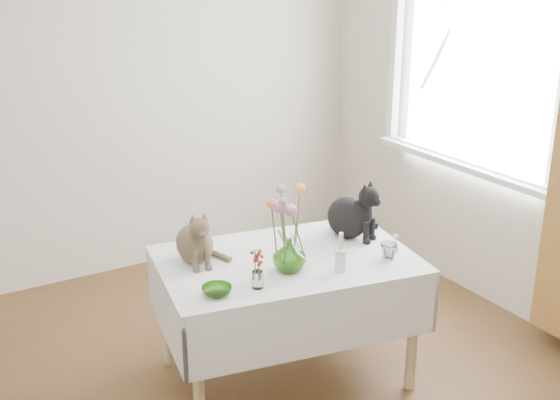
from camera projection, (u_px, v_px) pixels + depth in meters
room at (260, 193)px, 2.78m from camera, size 4.08×4.58×2.58m
window at (473, 82)px, 4.33m from camera, size 0.12×1.52×1.32m
dining_table at (287, 288)px, 3.61m from camera, size 1.41×1.04×0.69m
tabby_cat at (194, 234)px, 3.48m from camera, size 0.23×0.28×0.29m
black_cat at (348, 207)px, 3.78m from camera, size 0.32×0.35×0.33m
flower_vase at (289, 255)px, 3.39m from camera, size 0.22×0.22×0.17m
green_bowl at (217, 291)px, 3.17m from camera, size 0.18×0.18×0.04m
drinking_glass at (389, 251)px, 3.54m from camera, size 0.09×0.09×0.08m
candlestick at (340, 258)px, 3.39m from camera, size 0.06×0.06×0.20m
berry_jar at (258, 270)px, 3.21m from camera, size 0.05×0.05×0.21m
porcelain_figurine at (395, 243)px, 3.63m from camera, size 0.05×0.05×0.09m
flower_bouquet at (288, 204)px, 3.31m from camera, size 0.17×0.12×0.39m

